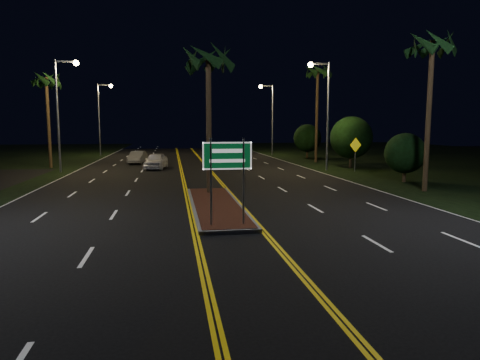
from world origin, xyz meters
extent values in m
plane|color=black|center=(0.00, 0.00, 0.00)|extent=(120.00, 120.00, 0.00)
cube|color=gray|center=(0.00, 7.00, 0.07)|extent=(2.25, 10.25, 0.15)
cube|color=#592819|center=(0.00, 7.00, 0.16)|extent=(2.00, 10.00, 0.02)
cylinder|color=gray|center=(-0.60, 2.80, 1.75)|extent=(0.08, 0.08, 3.20)
cylinder|color=gray|center=(0.60, 2.80, 1.75)|extent=(0.08, 0.08, 3.20)
cube|color=#07471E|center=(0.00, 2.80, 2.70)|extent=(1.80, 0.04, 1.00)
cube|color=white|center=(0.00, 2.77, 2.70)|extent=(1.80, 0.01, 1.00)
cylinder|color=gray|center=(-11.00, 24.00, 4.50)|extent=(0.18, 0.18, 9.00)
cube|color=gray|center=(-10.20, 24.00, 8.85)|extent=(1.60, 0.12, 0.12)
sphere|color=#EEC46B|center=(-9.40, 24.00, 8.75)|extent=(0.44, 0.44, 0.44)
cylinder|color=gray|center=(-11.00, 44.00, 4.50)|extent=(0.18, 0.18, 9.00)
cube|color=gray|center=(-10.20, 44.00, 8.85)|extent=(1.60, 0.12, 0.12)
sphere|color=#EEC46B|center=(-9.40, 44.00, 8.75)|extent=(0.44, 0.44, 0.44)
cylinder|color=gray|center=(11.00, 22.00, 4.50)|extent=(0.18, 0.18, 9.00)
cube|color=gray|center=(10.20, 22.00, 8.85)|extent=(1.60, 0.12, 0.12)
sphere|color=#EEC46B|center=(9.40, 22.00, 8.75)|extent=(0.44, 0.44, 0.44)
cylinder|color=gray|center=(11.00, 42.00, 4.50)|extent=(0.18, 0.18, 9.00)
cube|color=gray|center=(10.20, 42.00, 8.85)|extent=(1.60, 0.12, 0.12)
sphere|color=#EEC46B|center=(9.40, 42.00, 8.75)|extent=(0.44, 0.44, 0.44)
cylinder|color=#382819|center=(0.00, 10.50, 3.75)|extent=(0.28, 0.28, 7.50)
cylinder|color=#382819|center=(-12.80, 28.00, 4.00)|extent=(0.28, 0.28, 8.00)
cylinder|color=#382819|center=(12.50, 10.00, 4.25)|extent=(0.28, 0.28, 8.50)
cylinder|color=#382819|center=(12.80, 30.00, 4.75)|extent=(0.28, 0.28, 9.50)
cylinder|color=#382819|center=(13.50, 14.00, 0.45)|extent=(0.24, 0.24, 0.90)
sphere|color=black|center=(13.50, 14.00, 1.95)|extent=(2.70, 2.70, 2.70)
cylinder|color=#382819|center=(14.00, 24.00, 0.63)|extent=(0.24, 0.24, 1.26)
sphere|color=black|center=(14.00, 24.00, 2.73)|extent=(3.78, 3.78, 3.78)
cylinder|color=#382819|center=(13.80, 36.00, 0.54)|extent=(0.24, 0.24, 1.08)
sphere|color=black|center=(13.80, 36.00, 2.34)|extent=(3.24, 3.24, 3.24)
imported|color=white|center=(-3.40, 25.78, 0.82)|extent=(2.87, 5.19, 1.64)
imported|color=#9A9CA3|center=(-5.42, 31.59, 0.73)|extent=(2.44, 4.57, 1.45)
cylinder|color=gray|center=(13.00, 20.79, 1.21)|extent=(0.07, 0.07, 2.43)
cube|color=yellow|center=(13.00, 20.77, 2.20)|extent=(1.12, 0.39, 1.17)
camera|label=1|loc=(-1.98, -12.58, 3.78)|focal=32.00mm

